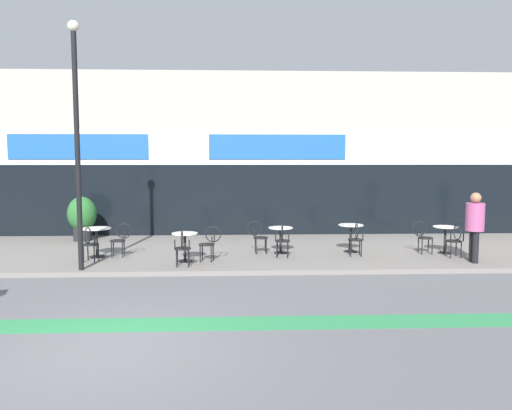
{
  "coord_description": "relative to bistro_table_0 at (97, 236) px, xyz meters",
  "views": [
    {
      "loc": [
        1.91,
        -6.95,
        2.75
      ],
      "look_at": [
        2.45,
        6.47,
        1.48
      ],
      "focal_mm": 35.0,
      "sensor_mm": 36.0,
      "label": 1
    }
  ],
  "objects": [
    {
      "name": "cafe_chair_0_side",
      "position": [
        0.63,
        0.0,
        -0.04
      ],
      "size": [
        0.59,
        0.42,
        0.9
      ],
      "rotation": [
        0.0,
        0.0,
        3.2
      ],
      "color": "black",
      "rests_on": "sidewalk_slab"
    },
    {
      "name": "pedestrian_near_end",
      "position": [
        9.68,
        -1.07,
        0.49
      ],
      "size": [
        0.46,
        0.46,
        1.77
      ],
      "rotation": [
        0.0,
        0.0,
        3.12
      ],
      "color": "black",
      "rests_on": "sidewalk_slab"
    },
    {
      "name": "sidewalk_slab",
      "position": [
        1.79,
        0.97,
        -0.62
      ],
      "size": [
        40.0,
        5.5,
        0.12
      ],
      "primitive_type": "cube",
      "color": "slate",
      "rests_on": "ground"
    },
    {
      "name": "cafe_chair_4_near",
      "position": [
        9.46,
        -0.49,
        -0.04
      ],
      "size": [
        0.41,
        0.58,
        0.9
      ],
      "rotation": [
        0.0,
        0.0,
        1.61
      ],
      "color": "black",
      "rests_on": "sidewalk_slab"
    },
    {
      "name": "storefront_facade",
      "position": [
        1.79,
        5.68,
        2.13
      ],
      "size": [
        40.0,
        4.06,
        5.65
      ],
      "color": "#B2A899",
      "rests_on": "ground"
    },
    {
      "name": "planter_pot",
      "position": [
        -1.2,
        2.73,
        0.21
      ],
      "size": [
        0.9,
        0.9,
        1.4
      ],
      "color": "#232326",
      "rests_on": "sidewalk_slab"
    },
    {
      "name": "cafe_chair_2_near",
      "position": [
        4.92,
        -0.27,
        -0.04
      ],
      "size": [
        0.45,
        0.6,
        0.9
      ],
      "rotation": [
        0.0,
        0.0,
        1.43
      ],
      "color": "black",
      "rests_on": "sidewalk_slab"
    },
    {
      "name": "ground_plane",
      "position": [
        1.79,
        -6.28,
        -0.68
      ],
      "size": [
        120.0,
        120.0,
        0.0
      ],
      "primitive_type": "plane",
      "color": "#5B5B60"
    },
    {
      "name": "cafe_chair_2_side",
      "position": [
        4.3,
        0.35,
        -0.04
      ],
      "size": [
        0.58,
        0.41,
        0.9
      ],
      "rotation": [
        0.0,
        0.0,
        0.03
      ],
      "color": "black",
      "rests_on": "sidewalk_slab"
    },
    {
      "name": "bike_lane_stripe",
      "position": [
        1.79,
        -5.15,
        -0.68
      ],
      "size": [
        36.0,
        0.7,
        0.01
      ],
      "primitive_type": "cube",
      "color": "#2D844C",
      "rests_on": "ground"
    },
    {
      "name": "cafe_chair_3_near",
      "position": [
        6.9,
        -0.18,
        -0.04
      ],
      "size": [
        0.43,
        0.59,
        0.9
      ],
      "rotation": [
        0.0,
        0.0,
        1.49
      ],
      "color": "black",
      "rests_on": "sidewalk_slab"
    },
    {
      "name": "cafe_chair_0_near",
      "position": [
        -0.01,
        -0.63,
        -0.04
      ],
      "size": [
        0.44,
        0.59,
        0.9
      ],
      "rotation": [
        0.0,
        0.0,
        1.46
      ],
      "color": "black",
      "rests_on": "sidewalk_slab"
    },
    {
      "name": "bistro_table_3",
      "position": [
        6.9,
        0.44,
        -0.01
      ],
      "size": [
        0.7,
        0.7,
        0.77
      ],
      "color": "black",
      "rests_on": "sidewalk_slab"
    },
    {
      "name": "bistro_table_2",
      "position": [
        4.93,
        0.35,
        -0.05
      ],
      "size": [
        0.68,
        0.68,
        0.72
      ],
      "color": "black",
      "rests_on": "sidewalk_slab"
    },
    {
      "name": "cafe_chair_1_side",
      "position": [
        3.02,
        -0.68,
        -0.04
      ],
      "size": [
        0.6,
        0.45,
        0.9
      ],
      "rotation": [
        0.0,
        0.0,
        3.01
      ],
      "color": "black",
      "rests_on": "sidewalk_slab"
    },
    {
      "name": "bistro_table_4",
      "position": [
        9.46,
        0.13,
        -0.03
      ],
      "size": [
        0.66,
        0.66,
        0.75
      ],
      "color": "black",
      "rests_on": "sidewalk_slab"
    },
    {
      "name": "cafe_chair_1_near",
      "position": [
        2.4,
        -1.3,
        -0.04
      ],
      "size": [
        0.42,
        0.58,
        0.9
      ],
      "rotation": [
        0.0,
        0.0,
        1.61
      ],
      "color": "black",
      "rests_on": "sidewalk_slab"
    },
    {
      "name": "lamp_post",
      "position": [
        0.05,
        -1.52,
        2.71
      ],
      "size": [
        0.26,
        0.26,
        5.72
      ],
      "color": "black",
      "rests_on": "sidewalk_slab"
    },
    {
      "name": "bistro_table_0",
      "position": [
        0.0,
        0.0,
        0.0
      ],
      "size": [
        0.75,
        0.75,
        0.78
      ],
      "color": "black",
      "rests_on": "sidewalk_slab"
    },
    {
      "name": "bistro_table_1",
      "position": [
        2.4,
        -0.67,
        -0.04
      ],
      "size": [
        0.66,
        0.66,
        0.73
      ],
      "color": "black",
      "rests_on": "sidewalk_slab"
    },
    {
      "name": "cafe_chair_4_side",
      "position": [
        8.83,
        0.13,
        -0.04
      ],
      "size": [
        0.58,
        0.4,
        0.9
      ],
      "rotation": [
        0.0,
        0.0,
        -0.01
      ],
      "color": "black",
      "rests_on": "sidewalk_slab"
    }
  ]
}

